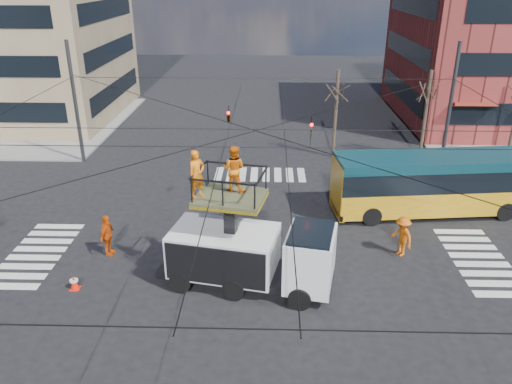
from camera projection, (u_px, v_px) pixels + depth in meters
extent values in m
plane|color=black|center=(256.00, 257.00, 22.53)|extent=(120.00, 120.00, 0.00)
cube|color=slate|center=(15.00, 123.00, 42.26)|extent=(18.00, 18.00, 0.12)
cube|color=black|center=(116.00, 90.00, 43.88)|extent=(0.12, 13.60, 1.50)
cube|color=black|center=(112.00, 51.00, 42.54)|extent=(0.12, 13.60, 1.50)
cube|color=black|center=(107.00, 9.00, 41.19)|extent=(0.12, 13.60, 1.50)
cube|color=black|center=(402.00, 90.00, 43.19)|extent=(0.12, 13.60, 1.58)
cube|color=black|center=(407.00, 48.00, 41.78)|extent=(0.12, 13.60, 1.57)
cube|color=black|center=(412.00, 4.00, 40.37)|extent=(0.12, 13.60, 1.57)
cylinder|color=#2D2D30|center=(450.00, 106.00, 31.59)|extent=(0.24, 0.24, 8.00)
cylinder|color=#2D2D30|center=(76.00, 104.00, 32.21)|extent=(0.24, 0.24, 8.00)
cylinder|color=black|center=(261.00, 78.00, 31.21)|extent=(24.00, 0.03, 0.03)
cylinder|color=black|center=(237.00, 329.00, 9.26)|extent=(24.00, 0.03, 0.03)
cylinder|color=black|center=(256.00, 131.00, 20.16)|extent=(24.02, 24.02, 0.03)
cylinder|color=black|center=(256.00, 131.00, 20.16)|extent=(24.02, 24.02, 0.03)
cylinder|color=black|center=(255.00, 147.00, 19.18)|extent=(24.00, 0.03, 0.03)
cylinder|color=black|center=(256.00, 129.00, 21.37)|extent=(24.00, 0.03, 0.03)
cylinder|color=black|center=(226.00, 140.00, 20.35)|extent=(0.03, 24.00, 0.03)
cylinder|color=black|center=(285.00, 141.00, 20.29)|extent=(0.03, 24.00, 0.03)
imported|color=black|center=(311.00, 129.00, 23.16)|extent=(0.16, 0.20, 1.00)
imported|color=black|center=(229.00, 112.00, 24.99)|extent=(0.26, 1.24, 0.50)
cylinder|color=#382B21|center=(336.00, 115.00, 33.55)|extent=(0.24, 0.24, 6.00)
cylinder|color=#382B21|center=(425.00, 115.00, 33.39)|extent=(0.24, 0.24, 6.00)
cube|color=black|center=(246.00, 272.00, 20.37)|extent=(7.30, 3.58, 0.30)
cube|color=white|center=(310.00, 259.00, 19.42)|extent=(2.25, 2.72, 2.20)
cube|color=black|center=(311.00, 241.00, 19.10)|extent=(2.04, 2.58, 0.80)
cube|color=white|center=(224.00, 250.00, 20.20)|extent=(4.62, 3.30, 1.80)
cylinder|color=black|center=(300.00, 298.00, 18.88)|extent=(0.95, 0.53, 0.90)
cylinder|color=black|center=(308.00, 267.00, 20.93)|extent=(0.95, 0.53, 0.90)
cylinder|color=black|center=(234.00, 289.00, 19.43)|extent=(0.95, 0.53, 0.90)
cylinder|color=black|center=(248.00, 259.00, 21.48)|extent=(0.95, 0.53, 0.90)
cylinder|color=black|center=(181.00, 282.00, 19.90)|extent=(0.95, 0.53, 0.90)
cylinder|color=black|center=(200.00, 253.00, 21.95)|extent=(0.95, 0.53, 0.90)
cube|color=black|center=(231.00, 225.00, 19.66)|extent=(0.53, 0.53, 2.46)
cube|color=#424529|center=(230.00, 197.00, 19.17)|extent=(2.97, 2.59, 0.12)
cube|color=yellow|center=(230.00, 200.00, 19.21)|extent=(2.97, 2.59, 0.12)
imported|color=orange|center=(197.00, 174.00, 18.63)|extent=(0.80, 0.79, 1.86)
imported|color=orange|center=(234.00, 169.00, 19.18)|extent=(1.04, 0.90, 1.85)
cube|color=#C67612|center=(436.00, 196.00, 26.33)|extent=(11.02, 3.74, 1.30)
cube|color=black|center=(439.00, 175.00, 25.84)|extent=(11.01, 3.69, 1.10)
cube|color=#0D323B|center=(442.00, 160.00, 25.52)|extent=(11.02, 3.74, 0.50)
cube|color=#C67612|center=(338.00, 188.00, 25.68)|extent=(0.51, 2.48, 2.80)
cube|color=black|center=(336.00, 208.00, 26.14)|extent=(0.43, 2.60, 0.30)
cube|color=gold|center=(342.00, 165.00, 25.18)|extent=(0.27, 1.60, 0.35)
cylinder|color=black|center=(372.00, 216.00, 25.16)|extent=(1.03, 0.41, 1.00)
cylinder|color=black|center=(359.00, 197.00, 27.31)|extent=(1.03, 0.41, 1.00)
cylinder|color=black|center=(505.00, 211.00, 25.67)|extent=(1.03, 0.41, 1.00)
cylinder|color=black|center=(482.00, 193.00, 27.82)|extent=(1.03, 0.41, 1.00)
cone|color=#FF1D0A|center=(74.00, 282.00, 20.10)|extent=(0.36, 0.36, 0.63)
imported|color=#DF540E|center=(107.00, 235.00, 22.33)|extent=(0.66, 1.21, 1.95)
imported|color=#CE570D|center=(402.00, 236.00, 22.30)|extent=(1.19, 1.41, 1.90)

